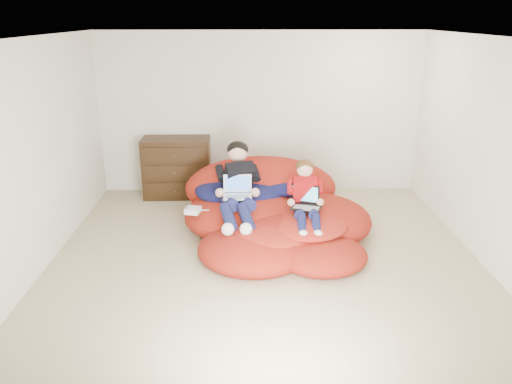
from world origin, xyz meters
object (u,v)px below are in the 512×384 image
Objects in this scene: beanbag_pile at (272,214)px; dresser at (177,167)px; older_boy at (238,183)px; laptop_white at (238,191)px; laptop_black at (306,201)px; younger_boy at (306,195)px.

dresser is at bearing 133.71° from beanbag_pile.
older_boy reaches higher than beanbag_pile.
laptop_white is 0.86m from laptop_black.
laptop_white is at bearing -90.00° from older_boy.
dresser is 2.56m from laptop_black.
younger_boy is 0.07m from laptop_black.
beanbag_pile is at bearing 139.68° from laptop_black.
laptop_white is (-0.44, -0.15, 0.38)m from beanbag_pile.
younger_boy reaches higher than laptop_black.
beanbag_pile is at bearing 19.37° from laptop_white.
laptop_black is at bearing -40.32° from beanbag_pile.
dresser is at bearing 120.79° from laptop_white.
older_boy is (-0.44, -0.05, 0.45)m from beanbag_pile.
beanbag_pile is 6.95× the size of laptop_white.
beanbag_pile is (1.41, -1.47, -0.19)m from dresser.
younger_boy is 2.26× the size of laptop_black.
laptop_white is 0.86× the size of laptop_black.
dresser is 2.52× the size of laptop_black.
older_boy reaches higher than dresser.
dresser is at bearing 134.92° from laptop_black.
younger_boy reaches higher than beanbag_pile.
older_boy is at bearing 90.00° from laptop_white.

